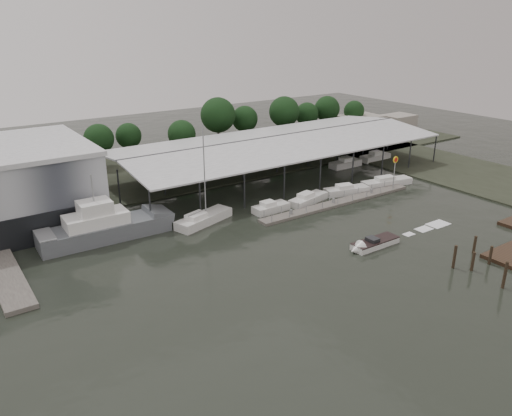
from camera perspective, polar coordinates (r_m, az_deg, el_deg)
ground at (r=59.35m, az=5.47°, el=-5.13°), size 200.00×200.00×0.00m
land_strip_far at (r=93.22m, az=-11.29°, el=4.30°), size 140.00×30.00×0.30m
land_strip_east at (r=97.92m, az=22.26°, el=3.93°), size 20.00×60.00×0.30m
covered_boat_shed at (r=88.17m, az=2.45°, el=7.81°), size 58.24×24.00×6.96m
trawler_dock at (r=60.44m, az=-26.74°, el=-6.67°), size 3.00×18.00×0.50m
floating_dock at (r=75.45m, az=9.39°, el=0.60°), size 28.00×2.00×1.40m
shell_fuel_sign at (r=82.80m, az=15.60°, el=4.63°), size 1.10×0.18×5.55m
distant_commercial_buildings at (r=129.04m, az=13.11°, el=9.48°), size 22.00×8.00×4.00m
grey_trawler at (r=65.02m, az=-16.79°, el=-2.07°), size 16.70×4.74×8.84m
white_sailboat at (r=67.59m, az=-6.07°, el=-1.23°), size 9.15×5.15×13.63m
speedboat_underway at (r=61.91m, az=13.07°, el=-4.07°), size 18.22×2.50×2.00m
moored_cruiser_0 at (r=71.36m, az=1.67°, el=0.05°), size 5.53×2.36×1.70m
moored_cruiser_1 at (r=75.20m, az=5.96°, el=1.04°), size 7.41×3.77×1.70m
moored_cruiser_2 at (r=79.96m, az=10.26°, el=2.02°), size 7.47×3.85×1.70m
moored_cruiser_3 at (r=85.45m, az=14.68°, el=2.88°), size 9.22×3.77×1.70m
mooring_pilings at (r=59.89m, az=25.04°, el=-5.82°), size 5.51×8.23×3.63m
horizon_tree_line at (r=108.62m, az=-0.87°, el=10.23°), size 67.26×11.22×10.92m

